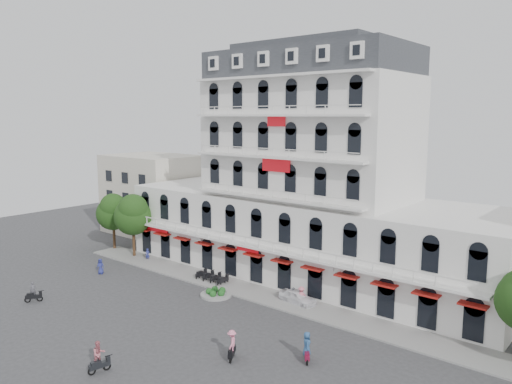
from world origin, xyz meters
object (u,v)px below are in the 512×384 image
object	(u,v)px
rider_east	(307,347)
rider_center	(232,344)
rider_southwest	(99,356)
parked_car	(297,297)
rider_west	(33,293)

from	to	relation	value
rider_east	rider_center	size ratio (longest dim) A/B	1.00
rider_east	rider_southwest	bearing A→B (deg)	98.51
rider_east	rider_center	distance (m)	5.54
rider_center	parked_car	bearing A→B (deg)	160.94
rider_east	parked_car	bearing A→B (deg)	1.05
rider_west	rider_center	xyz separation A→B (m)	(22.70, 3.73, 0.32)
rider_west	rider_center	world-z (taller)	rider_center
parked_car	rider_east	world-z (taller)	rider_east
rider_east	rider_west	bearing A→B (deg)	67.26
rider_west	rider_center	size ratio (longest dim) A/B	0.89
rider_west	rider_east	bearing A→B (deg)	-42.88
parked_car	rider_southwest	world-z (taller)	rider_southwest
rider_west	rider_southwest	bearing A→B (deg)	-69.61
rider_southwest	rider_east	distance (m)	14.89
parked_car	rider_center	xyz separation A→B (m)	(2.61, -12.27, 0.55)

